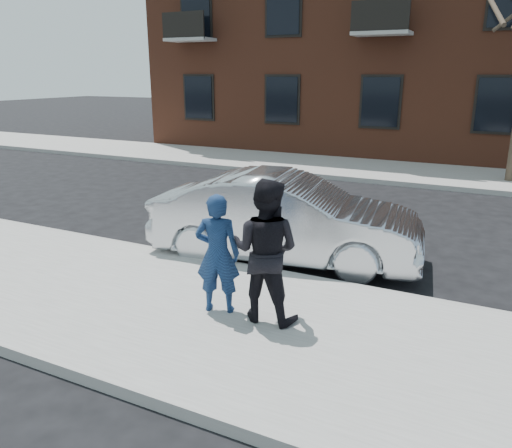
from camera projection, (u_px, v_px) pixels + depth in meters
The scene contains 8 objects.
ground at pixel (160, 303), 7.24m from camera, with size 100.00×100.00×0.00m, color black.
near_sidewalk at pixel (149, 305), 7.01m from camera, with size 50.00×3.50×0.15m, color gray.
near_curb at pixel (215, 263), 8.55m from camera, with size 50.00×0.10×0.15m, color #999691.
far_sidewalk at pixel (361, 169), 16.88m from camera, with size 50.00×3.50×0.15m, color gray.
far_curb at pixel (346, 179), 15.33m from camera, with size 50.00×0.10×0.15m, color #999691.
silver_sedan at pixel (286, 219), 8.69m from camera, with size 1.62×4.66×1.53m, color #B7BABF.
man_hoodie at pixel (218, 254), 6.47m from camera, with size 0.68×0.55×1.60m.
man_peacoat at pixel (266, 251), 6.23m from camera, with size 0.93×0.74×1.84m.
Camera 1 is at (4.16, -5.30, 3.21)m, focal length 35.00 mm.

